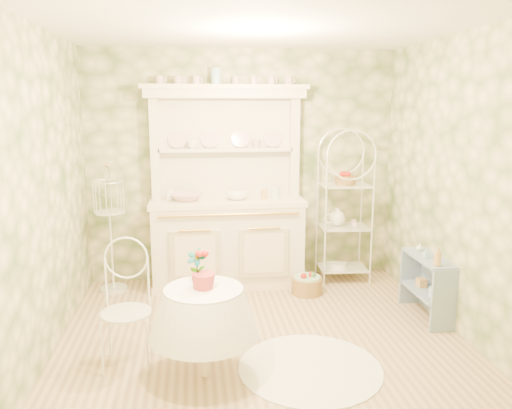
{
  "coord_description": "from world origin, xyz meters",
  "views": [
    {
      "loc": [
        -0.57,
        -4.05,
        2.07
      ],
      "look_at": [
        0.0,
        0.5,
        1.15
      ],
      "focal_mm": 35.0,
      "sensor_mm": 36.0,
      "label": 1
    }
  ],
  "objects": [
    {
      "name": "floor",
      "position": [
        0.0,
        0.0,
        0.0
      ],
      "size": [
        3.6,
        3.6,
        0.0
      ],
      "primitive_type": "plane",
      "color": "tan",
      "rests_on": "ground"
    },
    {
      "name": "ceiling",
      "position": [
        0.0,
        0.0,
        2.7
      ],
      "size": [
        3.6,
        3.6,
        0.0
      ],
      "primitive_type": "plane",
      "color": "white",
      "rests_on": "floor"
    },
    {
      "name": "wall_left",
      "position": [
        -1.8,
        0.0,
        1.35
      ],
      "size": [
        3.6,
        3.6,
        0.0
      ],
      "primitive_type": "plane",
      "color": "beige",
      "rests_on": "floor"
    },
    {
      "name": "wall_right",
      "position": [
        1.8,
        0.0,
        1.35
      ],
      "size": [
        3.6,
        3.6,
        0.0
      ],
      "primitive_type": "plane",
      "color": "beige",
      "rests_on": "floor"
    },
    {
      "name": "wall_back",
      "position": [
        0.0,
        1.8,
        1.35
      ],
      "size": [
        3.6,
        3.6,
        0.0
      ],
      "primitive_type": "plane",
      "color": "beige",
      "rests_on": "floor"
    },
    {
      "name": "wall_front",
      "position": [
        0.0,
        -1.8,
        1.35
      ],
      "size": [
        3.6,
        3.6,
        0.0
      ],
      "primitive_type": "plane",
      "color": "beige",
      "rests_on": "floor"
    },
    {
      "name": "kitchen_dresser",
      "position": [
        -0.2,
        1.52,
        1.15
      ],
      "size": [
        1.87,
        0.61,
        2.29
      ],
      "primitive_type": "cube",
      "color": "white",
      "rests_on": "floor"
    },
    {
      "name": "bakers_rack",
      "position": [
        1.17,
        1.5,
        0.91
      ],
      "size": [
        0.59,
        0.43,
        1.81
      ],
      "primitive_type": "cube",
      "rotation": [
        0.0,
        0.0,
        -0.06
      ],
      "color": "white",
      "rests_on": "floor"
    },
    {
      "name": "side_shelf",
      "position": [
        1.68,
        0.36,
        0.29
      ],
      "size": [
        0.27,
        0.67,
        0.57
      ],
      "primitive_type": "cube",
      "rotation": [
        0.0,
        0.0,
        0.04
      ],
      "color": "#7E95B3",
      "rests_on": "floor"
    },
    {
      "name": "round_table",
      "position": [
        -0.52,
        -0.48,
        0.34
      ],
      "size": [
        0.72,
        0.72,
        0.68
      ],
      "primitive_type": "cylinder",
      "rotation": [
        0.0,
        0.0,
        -0.17
      ],
      "color": "white",
      "rests_on": "floor"
    },
    {
      "name": "cafe_chair",
      "position": [
        -1.13,
        -0.24,
        0.38
      ],
      "size": [
        0.37,
        0.37,
        0.77
      ],
      "primitive_type": "cube",
      "rotation": [
        0.0,
        0.0,
        -0.06
      ],
      "color": "white",
      "rests_on": "floor"
    },
    {
      "name": "birdcage_stand",
      "position": [
        -1.5,
        1.47,
        0.68
      ],
      "size": [
        0.33,
        0.33,
        1.37
      ],
      "primitive_type": "cube",
      "rotation": [
        0.0,
        0.0,
        -0.03
      ],
      "color": "white",
      "rests_on": "floor"
    },
    {
      "name": "floor_basket",
      "position": [
        0.65,
        1.11,
        0.1
      ],
      "size": [
        0.34,
        0.34,
        0.21
      ],
      "primitive_type": "cylinder",
      "rotation": [
        0.0,
        0.0,
        -0.08
      ],
      "color": "olive",
      "rests_on": "floor"
    },
    {
      "name": "lace_rug",
      "position": [
        0.31,
        -0.48,
        0.0
      ],
      "size": [
        1.5,
        1.5,
        0.01
      ],
      "primitive_type": "cylinder",
      "rotation": [
        0.0,
        0.0,
        0.39
      ],
      "color": "white",
      "rests_on": "floor"
    },
    {
      "name": "bowl_floral",
      "position": [
        -0.66,
        1.51,
        1.02
      ],
      "size": [
        0.42,
        0.42,
        0.08
      ],
      "primitive_type": "imported",
      "rotation": [
        0.0,
        0.0,
        -0.31
      ],
      "color": "white",
      "rests_on": "kitchen_dresser"
    },
    {
      "name": "bowl_white",
      "position": [
        -0.09,
        1.51,
        1.02
      ],
      "size": [
        0.27,
        0.27,
        0.08
      ],
      "primitive_type": "imported",
      "rotation": [
        0.0,
        0.0,
        -0.1
      ],
      "color": "white",
      "rests_on": "kitchen_dresser"
    },
    {
      "name": "cup_left",
      "position": [
        -0.58,
        1.68,
        1.61
      ],
      "size": [
        0.14,
        0.14,
        0.09
      ],
      "primitive_type": "imported",
      "rotation": [
        0.0,
        0.0,
        -0.18
      ],
      "color": "white",
      "rests_on": "kitchen_dresser"
    },
    {
      "name": "cup_right",
      "position": [
        0.15,
        1.68,
        1.61
      ],
      "size": [
        0.12,
        0.12,
        0.1
      ],
      "primitive_type": "imported",
      "rotation": [
        0.0,
        0.0,
        0.19
      ],
      "color": "white",
      "rests_on": "kitchen_dresser"
    },
    {
      "name": "potted_geranium",
      "position": [
        -0.57,
        -0.44,
        0.85
      ],
      "size": [
        0.19,
        0.16,
        0.29
      ],
      "primitive_type": "imported",
      "rotation": [
        0.0,
        0.0,
        -0.42
      ],
      "color": "#3F7238",
      "rests_on": "round_table"
    },
    {
      "name": "bottle_amber",
      "position": [
        1.63,
        0.09,
        0.68
      ],
      "size": [
        0.09,
        0.09,
        0.18
      ],
      "primitive_type": "imported",
      "rotation": [
        0.0,
        0.0,
        0.3
      ],
      "color": "tan",
      "rests_on": "side_shelf"
    },
    {
      "name": "bottle_blue",
      "position": [
        1.64,
        0.33,
        0.65
      ],
      "size": [
        0.05,
        0.05,
        0.1
      ],
      "primitive_type": "imported",
      "rotation": [
        0.0,
        0.0,
        -0.04
      ],
      "color": "#95C5DB",
      "rests_on": "side_shelf"
    },
    {
      "name": "bottle_glass",
      "position": [
        1.68,
        0.57,
        0.65
      ],
      "size": [
        0.09,
        0.09,
        0.09
      ],
      "primitive_type": "imported",
      "rotation": [
        0.0,
        0.0,
        0.36
      ],
      "color": "silver",
      "rests_on": "side_shelf"
    }
  ]
}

